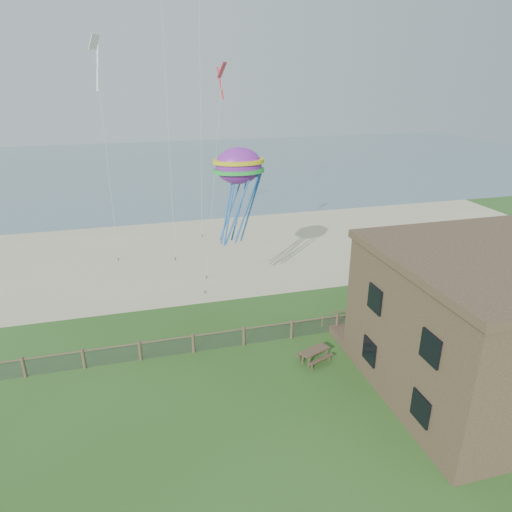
{
  "coord_description": "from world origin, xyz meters",
  "views": [
    {
      "loc": [
        -5.4,
        -16.78,
        14.97
      ],
      "look_at": [
        1.29,
        8.0,
        4.83
      ],
      "focal_mm": 32.0,
      "sensor_mm": 36.0,
      "label": 1
    }
  ],
  "objects": [
    {
      "name": "motel_deck",
      "position": [
        13.0,
        5.0,
        0.25
      ],
      "size": [
        15.0,
        2.0,
        0.5
      ],
      "primitive_type": "cube",
      "color": "brown",
      "rests_on": "ground"
    },
    {
      "name": "kite_red",
      "position": [
        0.29,
        12.1,
        14.93
      ],
      "size": [
        1.67,
        1.49,
        1.88
      ],
      "primitive_type": null,
      "rotation": [
        0.44,
        0.0,
        1.1
      ],
      "color": "red"
    },
    {
      "name": "picnic_table",
      "position": [
        3.44,
        3.34,
        0.36
      ],
      "size": [
        2.08,
        1.84,
        0.73
      ],
      "primitive_type": null,
      "rotation": [
        0.0,
        0.0,
        0.38
      ],
      "color": "brown",
      "rests_on": "ground"
    },
    {
      "name": "ocean",
      "position": [
        0.0,
        66.0,
        0.0
      ],
      "size": [
        160.0,
        68.0,
        0.02
      ],
      "primitive_type": "cube",
      "color": "slate",
      "rests_on": "ground"
    },
    {
      "name": "octopus_kite",
      "position": [
        0.86,
        10.5,
        8.16
      ],
      "size": [
        3.68,
        3.01,
        6.61
      ],
      "primitive_type": null,
      "rotation": [
        0.0,
        0.0,
        -0.26
      ],
      "color": "#FF286C"
    },
    {
      "name": "chainlink_fence",
      "position": [
        0.0,
        6.0,
        0.55
      ],
      "size": [
        36.2,
        0.2,
        1.25
      ],
      "primitive_type": null,
      "color": "brown",
      "rests_on": "ground"
    },
    {
      "name": "sand_beach",
      "position": [
        0.0,
        22.0,
        0.0
      ],
      "size": [
        72.0,
        20.0,
        0.02
      ],
      "primitive_type": "cube",
      "color": "#C6B98F",
      "rests_on": "ground"
    },
    {
      "name": "ground",
      "position": [
        0.0,
        0.0,
        0.0
      ],
      "size": [
        160.0,
        160.0,
        0.0
      ],
      "primitive_type": "plane",
      "color": "#2A4E1A",
      "rests_on": "ground"
    },
    {
      "name": "kite_white",
      "position": [
        -7.08,
        17.91,
        16.14
      ],
      "size": [
        2.1,
        1.87,
        2.91
      ],
      "primitive_type": null,
      "rotation": [
        0.44,
        0.0,
        0.98
      ],
      "color": "white"
    }
  ]
}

